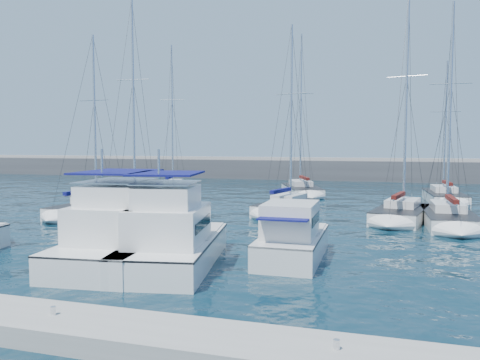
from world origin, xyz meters
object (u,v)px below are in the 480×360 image
(sailboat_mid_e, at_px, (448,218))
(sailboat_mid_a, at_px, (91,209))
(motor_yacht_stbd_inner, at_px, (173,241))
(sailboat_mid_c, at_px, (287,207))
(motor_yacht_port_inner, at_px, (128,236))
(sailboat_mid_b, at_px, (131,209))
(motor_yacht_stbd_outer, at_px, (292,240))
(sailboat_mid_d, at_px, (401,213))
(sailboat_back_c, at_px, (444,197))
(sailboat_back_b, at_px, (301,190))
(sailboat_back_a, at_px, (172,189))

(sailboat_mid_e, bearing_deg, sailboat_mid_a, -173.99)
(motor_yacht_stbd_inner, bearing_deg, sailboat_mid_c, 73.50)
(motor_yacht_port_inner, bearing_deg, sailboat_mid_c, 68.91)
(sailboat_mid_b, height_order, sailboat_mid_c, sailboat_mid_b)
(motor_yacht_stbd_outer, height_order, sailboat_mid_e, sailboat_mid_e)
(sailboat_mid_d, xyz_separation_m, sailboat_back_c, (4.40, 12.57, -0.04))
(sailboat_mid_c, bearing_deg, sailboat_back_c, 56.18)
(sailboat_mid_c, bearing_deg, sailboat_mid_e, 3.57)
(motor_yacht_stbd_outer, relative_size, sailboat_back_b, 0.36)
(sailboat_back_a, bearing_deg, sailboat_mid_b, -91.08)
(sailboat_mid_a, bearing_deg, motor_yacht_stbd_inner, -40.24)
(motor_yacht_stbd_inner, height_order, sailboat_mid_c, sailboat_mid_c)
(sailboat_mid_a, relative_size, sailboat_back_c, 1.04)
(motor_yacht_stbd_inner, relative_size, sailboat_mid_e, 0.58)
(motor_yacht_stbd_inner, xyz_separation_m, sailboat_back_b, (0.76, 31.72, -0.59))
(motor_yacht_stbd_inner, xyz_separation_m, sailboat_back_a, (-13.25, 28.51, -0.58))
(sailboat_mid_d, relative_size, sailboat_mid_e, 1.08)
(sailboat_mid_a, xyz_separation_m, sailboat_mid_d, (22.95, 4.25, 0.03))
(motor_yacht_stbd_outer, height_order, sailboat_back_b, sailboat_back_b)
(sailboat_mid_a, xyz_separation_m, sailboat_mid_b, (3.27, 0.36, 0.03))
(motor_yacht_stbd_outer, xyz_separation_m, sailboat_mid_d, (5.53, 13.62, -0.39))
(sailboat_mid_a, xyz_separation_m, sailboat_mid_c, (14.41, 5.07, 0.02))
(motor_yacht_stbd_outer, bearing_deg, sailboat_back_a, 124.92)
(motor_yacht_port_inner, xyz_separation_m, sailboat_mid_b, (-6.61, 11.86, -0.57))
(motor_yacht_stbd_outer, height_order, sailboat_mid_c, sailboat_mid_c)
(sailboat_mid_a, xyz_separation_m, sailboat_back_c, (27.35, 16.82, -0.01))
(motor_yacht_stbd_outer, relative_size, sailboat_back_a, 0.39)
(sailboat_mid_a, distance_m, sailboat_mid_e, 26.05)
(sailboat_mid_b, distance_m, sailboat_mid_e, 22.76)
(sailboat_back_b, bearing_deg, sailboat_back_c, -31.10)
(sailboat_mid_e, distance_m, sailboat_back_b, 20.90)
(motor_yacht_stbd_inner, height_order, sailboat_back_c, sailboat_back_c)
(sailboat_mid_d, bearing_deg, motor_yacht_port_inner, -117.31)
(motor_yacht_stbd_inner, bearing_deg, sailboat_mid_b, 116.37)
(motor_yacht_port_inner, relative_size, sailboat_mid_e, 0.71)
(sailboat_back_b, distance_m, sailboat_back_c, 14.39)
(motor_yacht_stbd_inner, xyz_separation_m, sailboat_mid_a, (-12.48, 12.10, -0.61))
(sailboat_mid_e, bearing_deg, sailboat_mid_b, -173.95)
(sailboat_back_c, bearing_deg, motor_yacht_stbd_inner, -119.49)
(sailboat_mid_d, bearing_deg, motor_yacht_stbd_outer, -99.73)
(sailboat_mid_c, bearing_deg, sailboat_back_b, 108.58)
(sailboat_mid_c, height_order, sailboat_back_c, sailboat_mid_c)
(motor_yacht_stbd_outer, xyz_separation_m, sailboat_back_b, (-4.18, 28.98, -0.39))
(sailboat_back_a, bearing_deg, sailboat_mid_e, -41.98)
(sailboat_mid_a, bearing_deg, sailboat_back_a, 96.58)
(motor_yacht_port_inner, height_order, sailboat_back_c, sailboat_back_c)
(motor_yacht_stbd_inner, bearing_deg, sailboat_back_b, 78.55)
(sailboat_back_a, xyz_separation_m, sailboat_back_b, (14.01, 3.21, -0.01))
(motor_yacht_port_inner, distance_m, motor_yacht_stbd_inner, 2.66)
(motor_yacht_stbd_inner, distance_m, sailboat_mid_d, 19.43)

